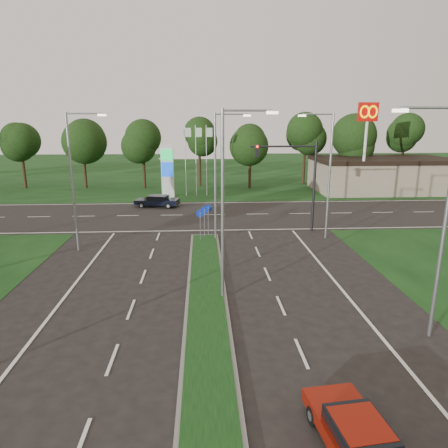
{
  "coord_description": "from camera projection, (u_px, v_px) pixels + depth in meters",
  "views": [
    {
      "loc": [
        -0.13,
        -12.07,
        8.45
      ],
      "look_at": [
        1.2,
        12.04,
        2.2
      ],
      "focal_mm": 32.0,
      "sensor_mm": 36.0,
      "label": 1
    }
  ],
  "objects": [
    {
      "name": "verge_far",
      "position": [
        203.0,
        173.0,
        66.95
      ],
      "size": [
        160.0,
        50.0,
        0.02
      ],
      "primitive_type": "cube",
      "color": "black",
      "rests_on": "ground"
    },
    {
      "name": "mcdonalds_sign",
      "position": [
        367.0,
        125.0,
        43.66
      ],
      "size": [
        2.2,
        0.47,
        10.4
      ],
      "color": "silver",
      "rests_on": "ground"
    },
    {
      "name": "streetlight_right_far",
      "position": [
        327.0,
        170.0,
        28.45
      ],
      "size": [
        2.53,
        0.22,
        9.0
      ],
      "rotation": [
        0.0,
        0.0,
        3.14
      ],
      "color": "gray",
      "rests_on": "ground"
    },
    {
      "name": "treeline_far",
      "position": [
        203.0,
        134.0,
        50.68
      ],
      "size": [
        6.0,
        6.0,
        9.9
      ],
      "color": "black",
      "rests_on": "ground"
    },
    {
      "name": "median_kerb",
      "position": [
        207.0,
        317.0,
        17.64
      ],
      "size": [
        2.0,
        26.0,
        0.12
      ],
      "primitive_type": "cube",
      "color": "slate",
      "rests_on": "ground"
    },
    {
      "name": "ground",
      "position": [
        209.0,
        373.0,
        13.79
      ],
      "size": [
        160.0,
        160.0,
        0.0
      ],
      "primitive_type": "plane",
      "color": "black",
      "rests_on": "ground"
    },
    {
      "name": "streetlight_median_far",
      "position": [
        218.0,
        170.0,
        28.04
      ],
      "size": [
        2.53,
        0.22,
        9.0
      ],
      "color": "gray",
      "rests_on": "ground"
    },
    {
      "name": "streetlight_left_far",
      "position": [
        75.0,
        175.0,
        25.61
      ],
      "size": [
        2.53,
        0.22,
        9.0
      ],
      "color": "gray",
      "rests_on": "ground"
    },
    {
      "name": "streetlight_right_near",
      "position": [
        441.0,
        214.0,
        14.92
      ],
      "size": [
        2.53,
        0.22,
        9.0
      ],
      "rotation": [
        0.0,
        0.0,
        3.14
      ],
      "color": "gray",
      "rests_on": "ground"
    },
    {
      "name": "commercial_building",
      "position": [
        381.0,
        175.0,
        49.26
      ],
      "size": [
        16.0,
        9.0,
        4.0
      ],
      "primitive_type": "cube",
      "color": "gray",
      "rests_on": "ground"
    },
    {
      "name": "streetlight_median_near",
      "position": [
        227.0,
        196.0,
        18.37
      ],
      "size": [
        2.53,
        0.22,
        9.0
      ],
      "color": "gray",
      "rests_on": "ground"
    },
    {
      "name": "cross_road",
      "position": [
        204.0,
        215.0,
        36.99
      ],
      "size": [
        160.0,
        12.0,
        0.02
      ],
      "primitive_type": "cube",
      "color": "black",
      "rests_on": "ground"
    },
    {
      "name": "red_sedan",
      "position": [
        358.0,
        437.0,
        10.25
      ],
      "size": [
        2.01,
        4.03,
        1.07
      ],
      "rotation": [
        0.0,
        0.0,
        0.11
      ],
      "color": "maroon",
      "rests_on": "ground"
    },
    {
      "name": "navy_sedan",
      "position": [
        157.0,
        201.0,
        40.28
      ],
      "size": [
        4.52,
        2.49,
        1.17
      ],
      "rotation": [
        0.0,
        0.0,
        1.39
      ],
      "color": "black",
      "rests_on": "ground"
    },
    {
      "name": "traffic_signal",
      "position": [
        298.0,
        172.0,
        30.41
      ],
      "size": [
        5.1,
        0.42,
        7.0
      ],
      "color": "black",
      "rests_on": "ground"
    },
    {
      "name": "gas_pylon",
      "position": [
        169.0,
        169.0,
        44.73
      ],
      "size": [
        5.8,
        1.26,
        8.0
      ],
      "color": "silver",
      "rests_on": "ground"
    },
    {
      "name": "median_signs",
      "position": [
        204.0,
        216.0,
        29.21
      ],
      "size": [
        1.16,
        1.76,
        2.38
      ],
      "color": "gray",
      "rests_on": "ground"
    }
  ]
}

